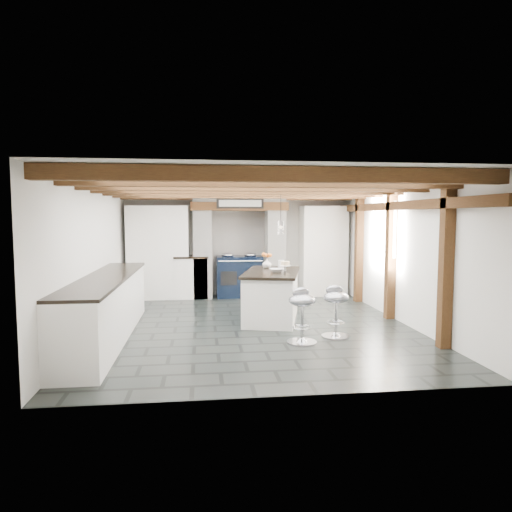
{
  "coord_description": "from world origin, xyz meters",
  "views": [
    {
      "loc": [
        -0.83,
        -7.31,
        1.78
      ],
      "look_at": [
        0.1,
        0.4,
        1.1
      ],
      "focal_mm": 32.0,
      "sensor_mm": 36.0,
      "label": 1
    }
  ],
  "objects": [
    {
      "name": "bar_stool_far",
      "position": [
        0.56,
        -1.16,
        0.48
      ],
      "size": [
        0.48,
        0.48,
        0.78
      ],
      "rotation": [
        0.0,
        0.0,
        0.32
      ],
      "color": "silver",
      "rests_on": "ground"
    },
    {
      "name": "bar_stool_near",
      "position": [
        1.12,
        -0.91,
        0.47
      ],
      "size": [
        0.41,
        0.41,
        0.76
      ],
      "rotation": [
        0.0,
        0.0,
        -0.03
      ],
      "color": "silver",
      "rests_on": "ground"
    },
    {
      "name": "room_shell",
      "position": [
        -0.61,
        1.42,
        1.07
      ],
      "size": [
        6.0,
        6.03,
        6.0
      ],
      "color": "silver",
      "rests_on": "ground"
    },
    {
      "name": "kitchen_island",
      "position": [
        0.37,
        0.38,
        0.43
      ],
      "size": [
        1.28,
        1.86,
        1.12
      ],
      "rotation": [
        0.0,
        0.0,
        -0.25
      ],
      "color": "white",
      "rests_on": "ground"
    },
    {
      "name": "range_cooker",
      "position": [
        0.0,
        2.68,
        0.47
      ],
      "size": [
        1.0,
        0.63,
        0.99
      ],
      "color": "black",
      "rests_on": "ground"
    },
    {
      "name": "ground",
      "position": [
        0.0,
        0.0,
        0.0
      ],
      "size": [
        6.0,
        6.0,
        0.0
      ],
      "primitive_type": "plane",
      "color": "black",
      "rests_on": "ground"
    }
  ]
}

